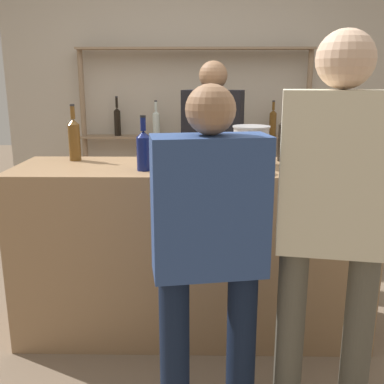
{
  "coord_description": "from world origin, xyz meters",
  "views": [
    {
      "loc": [
        0.04,
        -2.62,
        1.57
      ],
      "look_at": [
        0.0,
        0.0,
        0.9
      ],
      "focal_mm": 42.0,
      "sensor_mm": 36.0,
      "label": 1
    }
  ],
  "objects_px": {
    "counter_bottle_0": "(144,149)",
    "customer_right": "(333,210)",
    "wine_glass": "(304,149)",
    "counter_bottle_2": "(285,138)",
    "counter_bottle_1": "(74,139)",
    "server_behind_counter": "(212,151)",
    "ice_bucket": "(251,146)",
    "customer_center": "(209,242)",
    "cork_jar": "(241,158)",
    "counter_bottle_3": "(345,147)"
  },
  "relations": [
    {
      "from": "counter_bottle_0",
      "to": "customer_right",
      "type": "relative_size",
      "value": 0.18
    },
    {
      "from": "wine_glass",
      "to": "customer_right",
      "type": "height_order",
      "value": "customer_right"
    },
    {
      "from": "wine_glass",
      "to": "counter_bottle_2",
      "type": "bearing_deg",
      "value": 99.4
    },
    {
      "from": "counter_bottle_1",
      "to": "server_behind_counter",
      "type": "xyz_separation_m",
      "value": [
        0.89,
        0.82,
        -0.21
      ]
    },
    {
      "from": "ice_bucket",
      "to": "customer_center",
      "type": "bearing_deg",
      "value": -107.15
    },
    {
      "from": "cork_jar",
      "to": "counter_bottle_2",
      "type": "bearing_deg",
      "value": 48.95
    },
    {
      "from": "counter_bottle_0",
      "to": "customer_center",
      "type": "xyz_separation_m",
      "value": [
        0.36,
        -0.68,
        -0.29
      ]
    },
    {
      "from": "counter_bottle_3",
      "to": "cork_jar",
      "type": "relative_size",
      "value": 2.14
    },
    {
      "from": "cork_jar",
      "to": "customer_right",
      "type": "height_order",
      "value": "customer_right"
    },
    {
      "from": "wine_glass",
      "to": "customer_right",
      "type": "bearing_deg",
      "value": -91.58
    },
    {
      "from": "counter_bottle_0",
      "to": "customer_center",
      "type": "relative_size",
      "value": 0.2
    },
    {
      "from": "wine_glass",
      "to": "ice_bucket",
      "type": "height_order",
      "value": "ice_bucket"
    },
    {
      "from": "server_behind_counter",
      "to": "counter_bottle_1",
      "type": "bearing_deg",
      "value": -32.99
    },
    {
      "from": "counter_bottle_3",
      "to": "customer_right",
      "type": "height_order",
      "value": "customer_right"
    },
    {
      "from": "counter_bottle_2",
      "to": "counter_bottle_0",
      "type": "bearing_deg",
      "value": -159.82
    },
    {
      "from": "ice_bucket",
      "to": "customer_right",
      "type": "xyz_separation_m",
      "value": [
        0.26,
        -0.84,
        -0.15
      ]
    },
    {
      "from": "counter_bottle_3",
      "to": "ice_bucket",
      "type": "xyz_separation_m",
      "value": [
        -0.52,
        0.11,
        -0.01
      ]
    },
    {
      "from": "counter_bottle_0",
      "to": "counter_bottle_3",
      "type": "distance_m",
      "value": 1.14
    },
    {
      "from": "ice_bucket",
      "to": "counter_bottle_0",
      "type": "bearing_deg",
      "value": -164.87
    },
    {
      "from": "cork_jar",
      "to": "customer_center",
      "type": "relative_size",
      "value": 0.1
    },
    {
      "from": "counter_bottle_1",
      "to": "ice_bucket",
      "type": "bearing_deg",
      "value": -7.23
    },
    {
      "from": "counter_bottle_1",
      "to": "wine_glass",
      "type": "bearing_deg",
      "value": -12.17
    },
    {
      "from": "counter_bottle_2",
      "to": "counter_bottle_3",
      "type": "distance_m",
      "value": 0.39
    },
    {
      "from": "customer_right",
      "to": "counter_bottle_2",
      "type": "bearing_deg",
      "value": 11.48
    },
    {
      "from": "customer_right",
      "to": "server_behind_counter",
      "type": "height_order",
      "value": "customer_right"
    },
    {
      "from": "counter_bottle_3",
      "to": "counter_bottle_2",
      "type": "bearing_deg",
      "value": 139.37
    },
    {
      "from": "counter_bottle_0",
      "to": "wine_glass",
      "type": "bearing_deg",
      "value": 0.68
    },
    {
      "from": "counter_bottle_1",
      "to": "customer_right",
      "type": "bearing_deg",
      "value": -35.93
    },
    {
      "from": "ice_bucket",
      "to": "cork_jar",
      "type": "xyz_separation_m",
      "value": [
        -0.08,
        -0.21,
        -0.04
      ]
    },
    {
      "from": "customer_right",
      "to": "ice_bucket",
      "type": "bearing_deg",
      "value": 26.77
    },
    {
      "from": "counter_bottle_3",
      "to": "cork_jar",
      "type": "bearing_deg",
      "value": -170.72
    },
    {
      "from": "counter_bottle_1",
      "to": "server_behind_counter",
      "type": "distance_m",
      "value": 1.23
    },
    {
      "from": "wine_glass",
      "to": "customer_right",
      "type": "relative_size",
      "value": 0.09
    },
    {
      "from": "server_behind_counter",
      "to": "counter_bottle_2",
      "type": "bearing_deg",
      "value": 41.82
    },
    {
      "from": "counter_bottle_0",
      "to": "cork_jar",
      "type": "distance_m",
      "value": 0.54
    },
    {
      "from": "wine_glass",
      "to": "counter_bottle_3",
      "type": "bearing_deg",
      "value": 11.0
    },
    {
      "from": "counter_bottle_0",
      "to": "cork_jar",
      "type": "bearing_deg",
      "value": -4.21
    },
    {
      "from": "wine_glass",
      "to": "server_behind_counter",
      "type": "xyz_separation_m",
      "value": [
        -0.48,
        1.12,
        -0.19
      ]
    },
    {
      "from": "customer_right",
      "to": "customer_center",
      "type": "distance_m",
      "value": 0.54
    },
    {
      "from": "counter_bottle_1",
      "to": "counter_bottle_2",
      "type": "height_order",
      "value": "counter_bottle_2"
    },
    {
      "from": "counter_bottle_1",
      "to": "server_behind_counter",
      "type": "bearing_deg",
      "value": 42.72
    },
    {
      "from": "counter_bottle_2",
      "to": "counter_bottle_3",
      "type": "xyz_separation_m",
      "value": [
        0.29,
        -0.25,
        -0.02
      ]
    },
    {
      "from": "customer_right",
      "to": "counter_bottle_0",
      "type": "bearing_deg",
      "value": 62.19
    },
    {
      "from": "counter_bottle_3",
      "to": "counter_bottle_0",
      "type": "bearing_deg",
      "value": -177.08
    },
    {
      "from": "counter_bottle_2",
      "to": "customer_center",
      "type": "distance_m",
      "value": 1.15
    },
    {
      "from": "ice_bucket",
      "to": "counter_bottle_3",
      "type": "bearing_deg",
      "value": -11.79
    },
    {
      "from": "counter_bottle_1",
      "to": "customer_right",
      "type": "relative_size",
      "value": 0.2
    },
    {
      "from": "counter_bottle_1",
      "to": "server_behind_counter",
      "type": "relative_size",
      "value": 0.21
    },
    {
      "from": "counter_bottle_3",
      "to": "customer_center",
      "type": "height_order",
      "value": "customer_center"
    },
    {
      "from": "counter_bottle_1",
      "to": "counter_bottle_3",
      "type": "bearing_deg",
      "value": -8.72
    }
  ]
}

